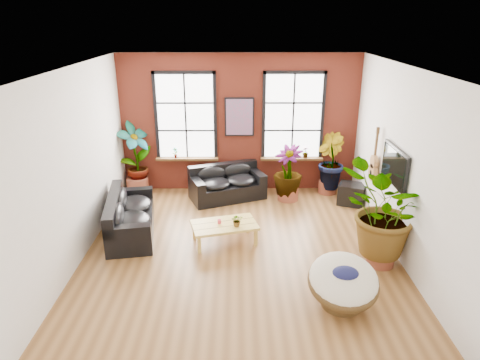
% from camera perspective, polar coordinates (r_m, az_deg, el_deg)
% --- Properties ---
extents(room, '(6.04, 6.54, 3.54)m').
position_cam_1_polar(room, '(7.95, 0.02, 2.17)').
color(room, brown).
rests_on(room, ground).
extents(sofa_back, '(2.00, 1.47, 0.83)m').
position_cam_1_polar(sofa_back, '(10.75, -1.79, -0.49)').
color(sofa_back, black).
rests_on(sofa_back, ground).
extents(sofa_left, '(1.22, 2.22, 0.83)m').
position_cam_1_polar(sofa_left, '(9.31, -14.66, -4.74)').
color(sofa_left, black).
rests_on(sofa_left, ground).
extents(coffee_table, '(1.43, 1.04, 0.50)m').
position_cam_1_polar(coffee_table, '(8.65, -2.10, -6.14)').
color(coffee_table, gold).
rests_on(coffee_table, ground).
extents(papasan_chair, '(1.14, 1.16, 0.84)m').
position_cam_1_polar(papasan_chair, '(7.05, 13.61, -13.07)').
color(papasan_chair, brown).
rests_on(papasan_chair, ground).
extents(poster, '(0.74, 0.06, 0.98)m').
position_cam_1_polar(poster, '(10.82, -0.08, 8.40)').
color(poster, black).
rests_on(poster, room).
extents(tv_wall_unit, '(0.13, 1.86, 1.20)m').
position_cam_1_polar(tv_wall_unit, '(8.95, 19.14, 1.77)').
color(tv_wall_unit, black).
rests_on(tv_wall_unit, room).
extents(media_box, '(0.76, 0.71, 0.51)m').
position_cam_1_polar(media_box, '(10.78, 14.63, -1.82)').
color(media_box, black).
rests_on(media_box, ground).
extents(pot_back_left, '(0.69, 0.69, 0.41)m').
position_cam_1_polar(pot_back_left, '(11.42, -13.47, -0.66)').
color(pot_back_left, brown).
rests_on(pot_back_left, ground).
extents(pot_back_right, '(0.53, 0.53, 0.33)m').
position_cam_1_polar(pot_back_right, '(11.34, 11.55, -0.88)').
color(pot_back_right, brown).
rests_on(pot_back_right, ground).
extents(pot_right_wall, '(0.60, 0.60, 0.36)m').
position_cam_1_polar(pot_right_wall, '(8.42, 18.25, -9.54)').
color(pot_right_wall, brown).
rests_on(pot_right_wall, ground).
extents(pot_mid, '(0.67, 0.67, 0.37)m').
position_cam_1_polar(pot_mid, '(10.76, 6.41, -1.67)').
color(pot_mid, brown).
rests_on(pot_mid, ground).
extents(floor_plant_back_left, '(1.07, 1.07, 1.72)m').
position_cam_1_polar(floor_plant_back_left, '(11.17, -13.74, 3.19)').
color(floor_plant_back_left, '#165518').
rests_on(floor_plant_back_left, ground).
extents(floor_plant_back_right, '(0.89, 0.97, 1.43)m').
position_cam_1_polar(floor_plant_back_right, '(11.13, 11.85, 2.52)').
color(floor_plant_back_right, '#165518').
rests_on(floor_plant_back_right, ground).
extents(floor_plant_right_wall, '(2.08, 2.10, 1.77)m').
position_cam_1_polar(floor_plant_right_wall, '(8.05, 18.76, -4.15)').
color(floor_plant_right_wall, '#165518').
rests_on(floor_plant_right_wall, ground).
extents(floor_plant_mid, '(0.99, 0.99, 1.26)m').
position_cam_1_polar(floor_plant_mid, '(10.54, 6.42, 1.24)').
color(floor_plant_mid, '#165518').
rests_on(floor_plant_mid, ground).
extents(table_plant, '(0.25, 0.23, 0.26)m').
position_cam_1_polar(table_plant, '(8.48, -0.39, -5.39)').
color(table_plant, '#165518').
rests_on(table_plant, coffee_table).
extents(sill_plant_left, '(0.17, 0.17, 0.27)m').
position_cam_1_polar(sill_plant_left, '(11.12, -8.63, 3.63)').
color(sill_plant_left, '#165518').
rests_on(sill_plant_left, room).
extents(sill_plant_right, '(0.19, 0.19, 0.27)m').
position_cam_1_polar(sill_plant_right, '(11.14, 8.72, 3.66)').
color(sill_plant_right, '#165518').
rests_on(sill_plant_right, room).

